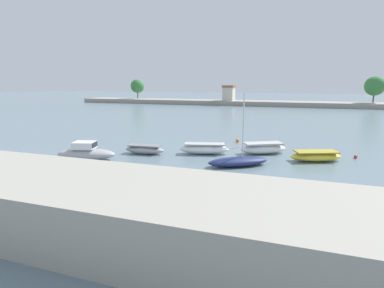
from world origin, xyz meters
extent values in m
plane|color=slate|center=(0.00, 0.00, 0.00)|extent=(400.00, 400.00, 0.00)
cube|color=#9E998C|center=(0.00, -7.11, 1.26)|extent=(96.73, 6.17, 2.52)
ellipsoid|color=#9E9EA3|center=(-11.38, 4.15, 0.50)|extent=(5.48, 3.23, 1.01)
cube|color=silver|center=(-11.50, 4.12, 1.31)|extent=(2.17, 1.89, 0.61)
cube|color=black|center=(-10.62, 4.38, 1.37)|extent=(0.44, 1.26, 0.43)
ellipsoid|color=#9E9EA3|center=(-7.61, 7.99, 0.37)|extent=(4.01, 1.61, 0.74)
cube|color=slate|center=(-7.61, 7.99, 0.80)|extent=(3.21, 1.33, 0.11)
ellipsoid|color=white|center=(-2.15, 9.84, 0.45)|extent=(4.97, 2.64, 0.90)
cube|color=#AFAFAF|center=(-2.15, 9.84, 0.96)|extent=(3.99, 2.17, 0.12)
ellipsoid|color=navy|center=(1.75, 6.51, 0.37)|extent=(5.22, 4.27, 0.74)
cylinder|color=silver|center=(2.06, 6.71, 3.36)|extent=(0.10, 0.10, 5.24)
cylinder|color=#B7B7BC|center=(0.98, 6.00, 1.55)|extent=(1.59, 1.09, 0.08)
ellipsoid|color=white|center=(3.14, 11.85, 0.45)|extent=(4.82, 3.70, 0.90)
cube|color=#AFAFAF|center=(3.14, 11.85, 0.98)|extent=(3.89, 3.02, 0.16)
ellipsoid|color=yellow|center=(7.84, 10.41, 0.39)|extent=(4.83, 3.37, 0.78)
cube|color=#A8952A|center=(7.84, 10.41, 0.83)|extent=(3.89, 2.76, 0.11)
sphere|color=red|center=(11.30, 12.62, 0.16)|extent=(0.32, 0.32, 0.32)
sphere|color=orange|center=(-0.33, 16.91, 0.21)|extent=(0.42, 0.42, 0.42)
cube|color=gray|center=(0.00, 78.08, 0.68)|extent=(131.55, 9.86, 1.36)
cube|color=beige|center=(-15.09, 77.41, 3.34)|extent=(3.17, 4.07, 3.96)
cube|color=#995B42|center=(-15.09, 77.41, 5.67)|extent=(3.49, 4.47, 0.70)
cylinder|color=brown|center=(-47.88, 79.20, 2.57)|extent=(0.36, 0.36, 2.42)
sphere|color=#387A3D|center=(-47.88, 79.20, 5.65)|extent=(4.67, 4.67, 4.67)
cylinder|color=brown|center=(24.87, 79.66, 2.58)|extent=(0.36, 0.36, 2.43)
sphere|color=#387A3D|center=(24.87, 79.66, 5.90)|extent=(5.27, 5.27, 5.27)
camera|label=1|loc=(6.39, -18.08, 6.70)|focal=29.09mm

